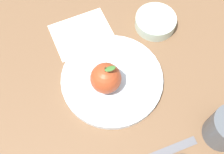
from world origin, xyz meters
TOP-DOWN VIEW (x-y plane):
  - ground_plane at (0.00, 0.00)m, footprint 2.40×2.40m
  - dinner_plate at (-0.03, 0.04)m, footprint 0.24×0.24m
  - apple at (-0.04, 0.02)m, footprint 0.07×0.07m
  - side_bowl at (0.07, 0.21)m, footprint 0.11×0.11m
  - linen_napkin at (-0.12, 0.16)m, footprint 0.19×0.18m

SIDE VIEW (x-z plane):
  - ground_plane at x=0.00m, z-range 0.00..0.00m
  - linen_napkin at x=-0.12m, z-range 0.00..0.00m
  - dinner_plate at x=-0.03m, z-range 0.00..0.02m
  - side_bowl at x=0.07m, z-range 0.00..0.03m
  - apple at x=-0.04m, z-range 0.01..0.09m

